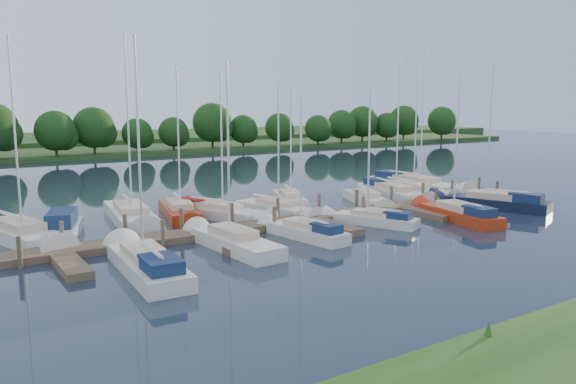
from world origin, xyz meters
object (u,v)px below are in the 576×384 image
motorboat (62,231)px  sailboat_n_5 (276,210)px  sailboat_n_0 (20,237)px  sailboat_s_2 (305,233)px  dock (316,221)px

motorboat → sailboat_n_5: sailboat_n_5 is taller
sailboat_n_5 → motorboat: bearing=-14.8°
sailboat_n_0 → sailboat_n_5: bearing=160.9°
motorboat → sailboat_s_2: size_ratio=0.74×
sailboat_n_5 → sailboat_n_0: bearing=-15.5°
sailboat_s_2 → motorboat: bearing=138.2°
dock → sailboat_n_0: bearing=162.8°
dock → sailboat_s_2: 4.14m
sailboat_n_0 → motorboat: bearing=156.4°
dock → motorboat: size_ratio=6.23×
sailboat_n_0 → sailboat_n_5: 16.84m
sailboat_n_0 → motorboat: (2.22, -0.31, 0.11)m
dock → sailboat_n_0: (-17.19, 5.33, 0.08)m
dock → sailboat_s_2: size_ratio=4.61×
sailboat_n_0 → sailboat_n_5: (16.81, -0.98, -0.01)m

